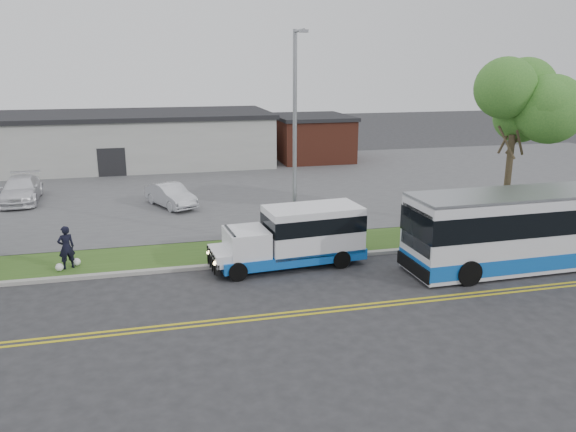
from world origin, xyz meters
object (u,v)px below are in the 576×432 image
object	(u,v)px
streetlight_near	(295,134)
parked_car_a	(171,195)
tree_east	(515,107)
transit_bus	(541,228)
parked_car_b	(21,190)
pedestrian	(66,247)
shuttle_bus	(299,235)

from	to	relation	value
streetlight_near	parked_car_a	distance (m)	11.25
tree_east	transit_bus	bearing A→B (deg)	-108.65
parked_car_b	pedestrian	bearing A→B (deg)	-75.20
pedestrian	parked_car_b	size ratio (longest dim) A/B	0.35
tree_east	streetlight_near	xyz separation A→B (m)	(-11.00, -0.27, -0.97)
parked_car_a	parked_car_b	world-z (taller)	parked_car_b
tree_east	parked_car_a	distance (m)	19.14
transit_bus	parked_car_b	world-z (taller)	transit_bus
tree_east	parked_car_b	world-z (taller)	tree_east
tree_east	parked_car_a	xyz separation A→B (m)	(-16.18, 8.66, -5.43)
pedestrian	parked_car_a	distance (m)	10.49
streetlight_near	transit_bus	distance (m)	11.02
parked_car_b	parked_car_a	bearing A→B (deg)	-24.45
shuttle_bus	parked_car_b	world-z (taller)	shuttle_bus
parked_car_b	shuttle_bus	bearing A→B (deg)	-50.00
tree_east	parked_car_a	bearing A→B (deg)	151.84
tree_east	parked_car_b	distance (m)	28.19
tree_east	parked_car_b	bearing A→B (deg)	154.19
transit_bus	pedestrian	bearing A→B (deg)	167.01
tree_east	shuttle_bus	world-z (taller)	tree_east
tree_east	transit_bus	xyz separation A→B (m)	(-1.62, -4.80, -4.58)
streetlight_near	parked_car_a	world-z (taller)	streetlight_near
streetlight_near	parked_car_a	xyz separation A→B (m)	(-5.18, 8.93, -4.46)
streetlight_near	tree_east	bearing A→B (deg)	1.42
shuttle_bus	tree_east	bearing A→B (deg)	6.62
transit_bus	parked_car_b	xyz separation A→B (m)	(-23.30, 16.85, -0.78)
shuttle_bus	pedestrian	bearing A→B (deg)	165.51
pedestrian	streetlight_near	bearing A→B (deg)	160.55
shuttle_bus	parked_car_a	world-z (taller)	shuttle_bus
streetlight_near	pedestrian	distance (m)	10.63
streetlight_near	transit_bus	world-z (taller)	streetlight_near
streetlight_near	pedestrian	world-z (taller)	streetlight_near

